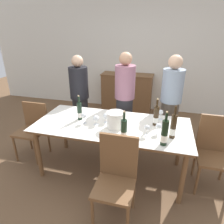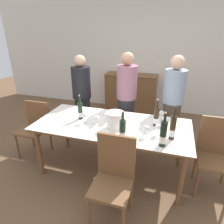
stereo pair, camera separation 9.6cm
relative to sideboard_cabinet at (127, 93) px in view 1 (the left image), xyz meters
name	(u,v)px [view 1 (the left image)]	position (x,y,z in m)	size (l,w,h in m)	color
ground_plane	(112,169)	(0.24, -2.35, -0.47)	(12.00, 12.00, 0.00)	brown
back_wall	(140,53)	(0.24, 0.29, 0.93)	(8.00, 0.10, 2.80)	silver
sideboard_cabinet	(127,93)	(0.00, 0.00, 0.00)	(1.25, 0.46, 0.94)	brown
dining_table	(112,128)	(0.24, -2.35, 0.24)	(2.10, 0.95, 0.77)	brown
ice_bucket	(116,120)	(0.31, -2.43, 0.42)	(0.24, 0.24, 0.22)	white
wine_bottle_0	(173,127)	(1.03, -2.51, 0.44)	(0.07, 0.07, 0.41)	#332314
wine_bottle_1	(164,133)	(0.93, -2.70, 0.44)	(0.08, 0.08, 0.41)	black
wine_bottle_2	(80,111)	(-0.24, -2.32, 0.42)	(0.07, 0.07, 0.36)	#1E3323
wine_bottle_3	(124,130)	(0.48, -2.70, 0.42)	(0.08, 0.08, 0.36)	#1E3323
wine_bottle_4	(156,116)	(0.81, -2.22, 0.43)	(0.07, 0.07, 0.38)	#332314
wine_glass_0	(96,119)	(0.04, -2.43, 0.39)	(0.08, 0.08, 0.14)	white
wine_glass_1	(159,127)	(0.86, -2.46, 0.40)	(0.08, 0.08, 0.14)	white
wine_glass_2	(147,128)	(0.73, -2.54, 0.40)	(0.07, 0.07, 0.14)	white
wine_glass_3	(106,116)	(0.15, -2.33, 0.40)	(0.08, 0.08, 0.14)	white
wine_glass_4	(161,113)	(0.87, -2.03, 0.41)	(0.07, 0.07, 0.15)	white
wine_glass_5	(84,116)	(-0.14, -2.42, 0.41)	(0.08, 0.08, 0.15)	white
chair_left_end	(33,126)	(-1.10, -2.27, 0.05)	(0.42, 0.42, 0.89)	brown
chair_near_front	(116,174)	(0.48, -3.05, 0.07)	(0.42, 0.42, 0.97)	brown
chair_right_end	(214,148)	(1.59, -2.26, 0.08)	(0.42, 0.42, 0.97)	brown
person_host	(80,99)	(-0.58, -1.55, 0.31)	(0.33, 0.33, 1.56)	#262628
person_guest_left	(125,102)	(0.26, -1.60, 0.35)	(0.33, 0.33, 1.64)	#2D2D33
person_guest_right	(170,106)	(1.01, -1.57, 0.34)	(0.33, 0.33, 1.62)	#51473D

